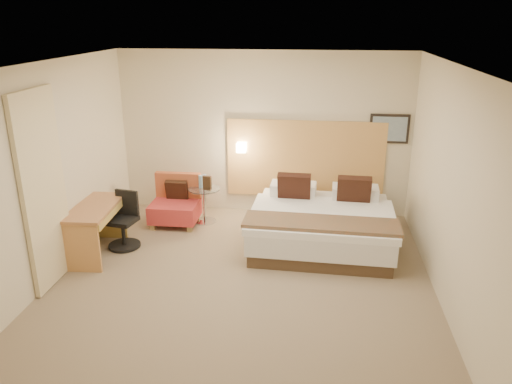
# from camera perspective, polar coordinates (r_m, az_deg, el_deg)

# --- Properties ---
(floor) EXTENTS (4.80, 5.00, 0.02)m
(floor) POSITION_cam_1_polar(r_m,az_deg,el_deg) (6.47, -1.65, -10.27)
(floor) COLOR #7A6852
(floor) RESTS_ON ground
(ceiling) EXTENTS (4.80, 5.00, 0.02)m
(ceiling) POSITION_cam_1_polar(r_m,az_deg,el_deg) (5.64, -1.93, 14.48)
(ceiling) COLOR white
(ceiling) RESTS_ON floor
(wall_back) EXTENTS (4.80, 0.02, 2.70)m
(wall_back) POSITION_cam_1_polar(r_m,az_deg,el_deg) (8.31, 0.87, 6.65)
(wall_back) COLOR beige
(wall_back) RESTS_ON floor
(wall_front) EXTENTS (4.80, 0.02, 2.70)m
(wall_front) POSITION_cam_1_polar(r_m,az_deg,el_deg) (3.67, -7.88, -11.13)
(wall_front) COLOR beige
(wall_front) RESTS_ON floor
(wall_left) EXTENTS (0.02, 5.00, 2.70)m
(wall_left) POSITION_cam_1_polar(r_m,az_deg,el_deg) (6.71, -22.59, 1.94)
(wall_left) COLOR beige
(wall_left) RESTS_ON floor
(wall_right) EXTENTS (0.02, 5.00, 2.70)m
(wall_right) POSITION_cam_1_polar(r_m,az_deg,el_deg) (6.05, 21.42, 0.26)
(wall_right) COLOR beige
(wall_right) RESTS_ON floor
(headboard_panel) EXTENTS (2.60, 0.04, 1.30)m
(headboard_panel) POSITION_cam_1_polar(r_m,az_deg,el_deg) (8.33, 5.63, 3.74)
(headboard_panel) COLOR tan
(headboard_panel) RESTS_ON wall_back
(art_frame) EXTENTS (0.62, 0.03, 0.47)m
(art_frame) POSITION_cam_1_polar(r_m,az_deg,el_deg) (8.28, 14.99, 7.00)
(art_frame) COLOR black
(art_frame) RESTS_ON wall_back
(art_canvas) EXTENTS (0.54, 0.01, 0.39)m
(art_canvas) POSITION_cam_1_polar(r_m,az_deg,el_deg) (8.26, 15.01, 6.97)
(art_canvas) COLOR slate
(art_canvas) RESTS_ON wall_back
(lamp_arm) EXTENTS (0.02, 0.12, 0.02)m
(lamp_arm) POSITION_cam_1_polar(r_m,az_deg,el_deg) (8.32, -1.61, 5.23)
(lamp_arm) COLOR silver
(lamp_arm) RESTS_ON wall_back
(lamp_shade) EXTENTS (0.15, 0.15, 0.15)m
(lamp_shade) POSITION_cam_1_polar(r_m,az_deg,el_deg) (8.26, -1.67, 5.13)
(lamp_shade) COLOR #FFEDC6
(lamp_shade) RESTS_ON wall_back
(curtain) EXTENTS (0.06, 0.90, 2.42)m
(curtain) POSITION_cam_1_polar(r_m,az_deg,el_deg) (6.52, -23.10, 0.17)
(curtain) COLOR beige
(curtain) RESTS_ON wall_left
(bottle_a) EXTENTS (0.08, 0.08, 0.21)m
(bottle_a) POSITION_cam_1_polar(r_m,az_deg,el_deg) (8.06, -6.35, 1.19)
(bottle_a) COLOR #90C1DF
(bottle_a) RESTS_ON side_table
(bottle_b) EXTENTS (0.08, 0.08, 0.21)m
(bottle_b) POSITION_cam_1_polar(r_m,az_deg,el_deg) (8.10, -5.90, 1.29)
(bottle_b) COLOR #8AA9D6
(bottle_b) RESTS_ON side_table
(menu_folder) EXTENTS (0.14, 0.09, 0.23)m
(menu_folder) POSITION_cam_1_polar(r_m,az_deg,el_deg) (7.95, -5.61, 1.03)
(menu_folder) COLOR #332215
(menu_folder) RESTS_ON side_table
(bed) EXTENTS (2.10, 2.04, 0.99)m
(bed) POSITION_cam_1_polar(r_m,az_deg,el_deg) (7.43, 7.54, -3.48)
(bed) COLOR #433121
(bed) RESTS_ON floor
(lounge_chair) EXTENTS (0.75, 0.66, 0.79)m
(lounge_chair) POSITION_cam_1_polar(r_m,az_deg,el_deg) (8.17, -9.15, -1.43)
(lounge_chair) COLOR tan
(lounge_chair) RESTS_ON floor
(side_table) EXTENTS (0.64, 0.64, 0.58)m
(side_table) POSITION_cam_1_polar(r_m,az_deg,el_deg) (8.14, -5.91, -1.29)
(side_table) COLOR silver
(side_table) RESTS_ON floor
(desk) EXTENTS (0.60, 1.19, 0.72)m
(desk) POSITION_cam_1_polar(r_m,az_deg,el_deg) (7.28, -17.73, -2.66)
(desk) COLOR #A56B41
(desk) RESTS_ON floor
(desk_chair) EXTENTS (0.54, 0.54, 0.82)m
(desk_chair) POSITION_cam_1_polar(r_m,az_deg,el_deg) (7.50, -14.81, -3.63)
(desk_chair) COLOR black
(desk_chair) RESTS_ON floor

